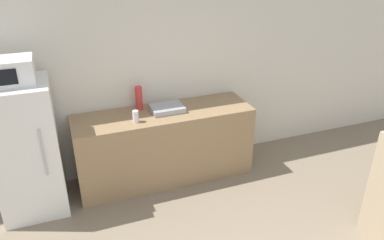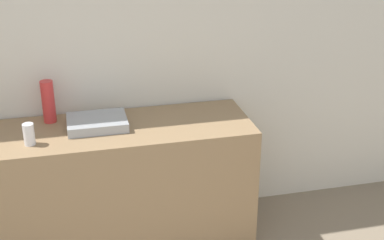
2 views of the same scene
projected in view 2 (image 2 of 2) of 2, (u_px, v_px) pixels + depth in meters
name	position (u px, v px, depth m)	size (l,w,h in m)	color
wall_back	(76.00, 51.00, 3.53)	(8.00, 0.06, 2.60)	silver
counter	(94.00, 190.00, 3.56)	(2.10, 0.61, 0.88)	#937551
sink_basin	(97.00, 122.00, 3.42)	(0.38, 0.30, 0.06)	#9EA3A8
bottle_tall	(48.00, 102.00, 3.46)	(0.08, 0.08, 0.28)	red
bottle_short	(29.00, 134.00, 3.17)	(0.07, 0.07, 0.13)	silver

